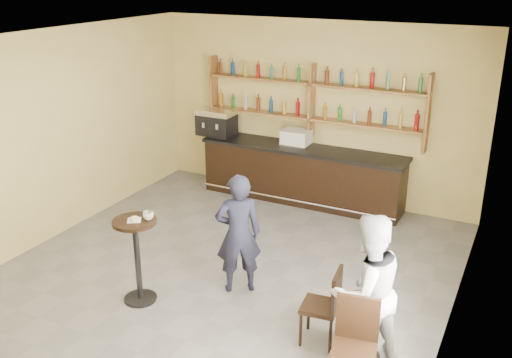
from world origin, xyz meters
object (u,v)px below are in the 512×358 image
at_px(bar_counter, 302,174).
at_px(pastry_case, 296,138).
at_px(pedestal_table, 138,261).
at_px(chair_west, 320,306).
at_px(chair_south, 354,351).
at_px(man_main, 238,234).
at_px(patron_second, 366,291).
at_px(espresso_machine, 217,122).
at_px(cafe_table, 365,330).

xyz_separation_m(bar_counter, pastry_case, (-0.13, 0.00, 0.66)).
height_order(pastry_case, pedestal_table, pastry_case).
distance_m(chair_west, chair_south, 0.89).
relative_size(man_main, patron_second, 0.94).
relative_size(bar_counter, pastry_case, 7.49).
bearing_deg(chair_west, bar_counter, -161.17).
distance_m(pastry_case, chair_south, 5.13).
bearing_deg(espresso_machine, bar_counter, 3.12).
bearing_deg(espresso_machine, cafe_table, -39.87).
bearing_deg(pedestal_table, bar_counter, 81.78).
xyz_separation_m(man_main, cafe_table, (1.90, -0.62, -0.47)).
bearing_deg(chair_south, bar_counter, 107.58).
relative_size(bar_counter, chair_west, 4.03).
bearing_deg(man_main, cafe_table, 126.33).
relative_size(bar_counter, chair_south, 3.72).
xyz_separation_m(man_main, chair_west, (1.35, -0.57, -0.35)).
relative_size(pastry_case, chair_west, 0.54).
relative_size(chair_west, chair_south, 0.92).
distance_m(man_main, chair_south, 2.32).
bearing_deg(pastry_case, espresso_machine, 172.64).
bearing_deg(bar_counter, pedestal_table, -98.22).
bearing_deg(espresso_machine, patron_second, -40.36).
bearing_deg(patron_second, bar_counter, -108.95).
xyz_separation_m(pastry_case, pedestal_table, (-0.45, -4.01, -0.60)).
height_order(espresso_machine, chair_west, espresso_machine).
bearing_deg(patron_second, chair_south, 46.62).
distance_m(espresso_machine, pedestal_table, 4.24).
xyz_separation_m(pedestal_table, cafe_table, (2.91, 0.19, -0.22)).
xyz_separation_m(cafe_table, chair_south, (0.05, -0.60, 0.16)).
bearing_deg(cafe_table, man_main, 161.99).
distance_m(espresso_machine, cafe_table, 5.68).
bearing_deg(bar_counter, cafe_table, -58.62).
xyz_separation_m(pastry_case, man_main, (0.56, -3.21, -0.35)).
height_order(pedestal_table, chair_south, pedestal_table).
bearing_deg(chair_west, man_main, -119.25).
height_order(pedestal_table, man_main, man_main).
xyz_separation_m(espresso_machine, chair_west, (3.55, -3.77, -0.80)).
xyz_separation_m(pastry_case, chair_south, (2.51, -4.42, -0.66)).
distance_m(chair_south, patron_second, 0.66).
bearing_deg(man_main, chair_south, 112.36).
relative_size(bar_counter, patron_second, 2.17).
xyz_separation_m(bar_counter, chair_west, (1.78, -3.77, -0.04)).
height_order(espresso_machine, pedestal_table, espresso_machine).
bearing_deg(pastry_case, patron_second, -65.08).
distance_m(pedestal_table, chair_south, 2.99).
bearing_deg(chair_south, chair_west, 121.99).
bearing_deg(chair_south, pedestal_table, 161.33).
height_order(pastry_case, cafe_table, pastry_case).
distance_m(bar_counter, pastry_case, 0.67).
relative_size(cafe_table, chair_south, 0.68).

